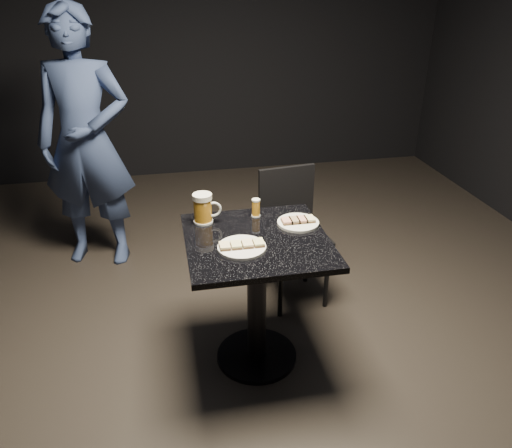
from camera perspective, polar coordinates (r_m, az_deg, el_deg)
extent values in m
plane|color=black|center=(2.88, 0.08, -14.93)|extent=(6.00, 6.00, 0.00)
plane|color=black|center=(5.14, -7.07, 21.89)|extent=(5.00, 0.00, 5.00)
cylinder|color=silver|center=(2.36, -1.63, -2.69)|extent=(0.23, 0.23, 0.01)
cylinder|color=silver|center=(2.59, 4.83, 0.14)|extent=(0.22, 0.22, 0.01)
imported|color=navy|center=(3.62, -18.90, 8.84)|extent=(0.73, 0.56, 1.78)
cylinder|color=black|center=(2.87, 0.08, -14.74)|extent=(0.44, 0.44, 0.03)
cylinder|color=black|center=(2.65, 0.09, -8.88)|extent=(0.10, 0.10, 0.69)
cube|color=black|center=(2.45, 0.09, -1.98)|extent=(0.70, 0.70, 0.03)
cylinder|color=white|center=(2.62, -6.03, 0.33)|extent=(0.10, 0.10, 0.01)
cylinder|color=orange|center=(2.59, -6.10, 1.62)|extent=(0.09, 0.09, 0.12)
cylinder|color=silver|center=(2.56, -6.17, 3.12)|extent=(0.10, 0.10, 0.03)
torus|color=silver|center=(2.58, -4.88, 1.68)|extent=(0.08, 0.01, 0.08)
cylinder|color=white|center=(2.67, -0.01, 0.98)|extent=(0.05, 0.05, 0.01)
cylinder|color=orange|center=(2.65, -0.01, 1.84)|extent=(0.04, 0.04, 0.08)
cylinder|color=silver|center=(2.63, -0.01, 2.75)|extent=(0.04, 0.04, 0.01)
cube|color=black|center=(3.11, 4.54, -1.50)|extent=(0.41, 0.41, 0.04)
cylinder|color=black|center=(3.05, 2.81, -7.15)|extent=(0.03, 0.03, 0.43)
cylinder|color=black|center=(3.16, 8.09, -6.08)|extent=(0.03, 0.03, 0.43)
cylinder|color=black|center=(3.30, 0.85, -4.31)|extent=(0.03, 0.03, 0.43)
cylinder|color=black|center=(3.40, 5.80, -3.42)|extent=(0.03, 0.03, 0.43)
cube|color=black|center=(3.15, 3.49, 3.41)|extent=(0.37, 0.07, 0.37)
cube|color=#4C3521|center=(2.34, -3.59, -2.62)|extent=(0.05, 0.07, 0.01)
cube|color=beige|center=(2.33, -3.59, -2.41)|extent=(0.05, 0.07, 0.01)
cube|color=#4C3521|center=(2.35, -2.29, -2.49)|extent=(0.05, 0.07, 0.01)
cube|color=#D1D184|center=(2.34, -2.29, -2.29)|extent=(0.05, 0.07, 0.01)
cube|color=#4C3521|center=(2.35, -0.99, -2.37)|extent=(0.05, 0.07, 0.01)
cube|color=beige|center=(2.35, -0.99, -2.17)|extent=(0.05, 0.07, 0.01)
cube|color=#4C3521|center=(2.36, 0.29, -2.25)|extent=(0.05, 0.07, 0.01)
cube|color=#D1D184|center=(2.36, 0.29, -2.04)|extent=(0.05, 0.07, 0.01)
cube|color=#4C3521|center=(2.57, 3.54, 0.26)|extent=(0.05, 0.07, 0.01)
cube|color=tan|center=(2.57, 3.54, 0.45)|extent=(0.05, 0.07, 0.01)
cube|color=#4C3521|center=(2.58, 4.41, 0.34)|extent=(0.05, 0.07, 0.01)
cube|color=#8C7251|center=(2.58, 4.41, 0.53)|extent=(0.05, 0.07, 0.01)
cube|color=#4C3521|center=(2.59, 5.27, 0.42)|extent=(0.05, 0.07, 0.01)
cube|color=tan|center=(2.59, 5.28, 0.61)|extent=(0.05, 0.07, 0.01)
cube|color=#4C3521|center=(2.60, 6.12, 0.50)|extent=(0.05, 0.07, 0.01)
cube|color=beige|center=(2.60, 6.13, 0.68)|extent=(0.05, 0.07, 0.01)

